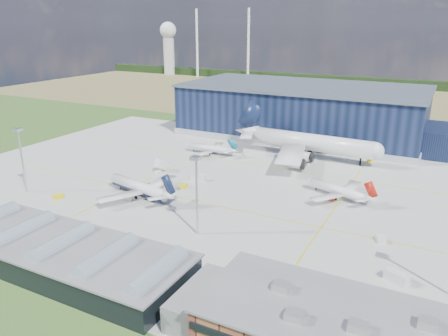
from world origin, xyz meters
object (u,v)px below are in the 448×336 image
Objects in this scene: ops_building at (330,333)px; airliner_regional at (209,145)px; gse_tug_c at (371,160)px; car_b at (416,336)px; gse_van_c at (397,277)px; gse_tug_a at (183,186)px; hangar at (307,113)px; airliner_widebody at (312,134)px; light_mast_west at (21,150)px; airliner_red at (338,185)px; airstair at (161,167)px; gse_cart_a at (381,239)px; airliner_navy at (139,181)px; gse_cart_b at (308,163)px; gse_tug_b at (58,197)px; gse_van_a at (198,177)px; light_mast_center at (197,183)px.

ops_building reaches higher than airliner_regional.
gse_tug_c is 113.27m from car_b.
gse_van_c reaches higher than car_b.
gse_tug_a is 1.15× the size of gse_tug_c.
airliner_widebody is at bearing -70.16° from hangar.
light_mast_west is 0.83× the size of airliner_red.
car_b is (99.44, -58.41, -1.20)m from airstair.
hangar is 47.51× the size of gse_tug_c.
ops_building is 13.60× the size of gse_cart_a.
airliner_navy is 96.75m from car_b.
gse_tug_a is at bearing -115.39° from airliner_widebody.
ops_building reaches higher than gse_van_c.
gse_cart_b is at bearing 8.86° from car_b.
gse_tug_b is (14.59, 0.67, -14.72)m from light_mast_west.
airliner_navy reaches higher than airliner_regional.
light_mast_west is 130.75m from car_b.
light_mast_west is 108.75m from airliner_red.
airliner_widebody is (14.36, -39.80, -0.44)m from hangar.
gse_van_c is at bearing -129.00° from gse_van_a.
gse_van_c reaches higher than gse_tug_c.
light_mast_west is at bearing 44.49° from airliner_red.
light_mast_west is 137.89m from gse_tug_c.
light_mast_west is 4.00× the size of gse_van_a.
ops_building is at bearing 122.41° from airliner_red.
car_b is (58.64, -18.00, -14.89)m from light_mast_center.
airliner_regional is 7.46× the size of gse_tug_a.
gse_van_a is at bearing -173.47° from gse_cart_b.
gse_van_a is (47.60, 38.06, -14.18)m from light_mast_west.
gse_cart_b is at bearing 103.13° from gse_cart_a.
airliner_red is 10.40× the size of gse_cart_b.
hangar is 6.30× the size of light_mast_west.
airliner_navy is at bearing -133.05° from gse_tug_a.
light_mast_center is 0.68× the size of airliner_navy.
hangar is at bearing 112.57° from airliner_widebody.
airliner_navy is at bearing 46.26° from airliner_red.
light_mast_center is 6.99× the size of gse_tug_b.
gse_tug_c is (67.04, 22.00, -3.61)m from airliner_regional.
airliner_regional is 7.75× the size of gse_cart_a.
light_mast_west is (-115.01, 30.00, 10.64)m from ops_building.
hangar is 52.99m from gse_cart_b.
gse_van_c is at bearing 0.50° from light_mast_center.
airliner_navy is 6.31× the size of gse_van_c.
airliner_navy reaches higher than airliner_red.
gse_tug_a is 56.81m from gse_cart_b.
light_mast_west reaches higher than car_b.
gse_tug_b is 1.00× the size of car_b.
ops_building is at bearing 162.63° from airliner_navy.
gse_van_c is at bearing 138.79° from airliner_red.
gse_cart_a is at bearing 146.48° from airliner_regional.
light_mast_west reaches higher than gse_tug_b.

